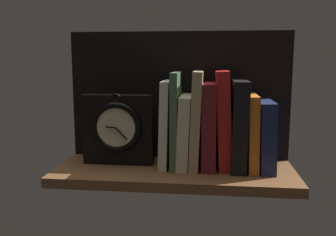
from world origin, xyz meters
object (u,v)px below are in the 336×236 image
object	(u,v)px
book_white_catcher	(166,124)
book_orange_pandolfini	(252,132)
book_tan_shortstories	(196,119)
book_navy_bierce	(265,135)
book_green_romantic	(175,120)
book_black_skeptic	(238,125)
book_maroon_dawkins	(209,125)
book_red_requiem	(224,120)
book_cream_twain	(185,131)
framed_clock	(118,129)

from	to	relation	value
book_white_catcher	book_orange_pandolfini	world-z (taller)	book_white_catcher
book_tan_shortstories	book_navy_bierce	world-z (taller)	book_tan_shortstories
book_green_romantic	book_black_skeptic	bearing A→B (deg)	0.00
book_white_catcher	book_orange_pandolfini	bearing A→B (deg)	0.00
book_maroon_dawkins	book_red_requiem	size ratio (longest dim) A/B	0.88
book_cream_twain	book_tan_shortstories	size ratio (longest dim) A/B	0.75
book_green_romantic	book_black_skeptic	distance (cm)	16.75
book_green_romantic	book_maroon_dawkins	world-z (taller)	book_green_romantic
book_navy_bierce	book_orange_pandolfini	bearing A→B (deg)	180.00
book_white_catcher	book_green_romantic	world-z (taller)	book_green_romantic
book_green_romantic	framed_clock	size ratio (longest dim) A/B	1.28
book_tan_shortstories	book_navy_bierce	bearing A→B (deg)	0.00
book_red_requiem	book_green_romantic	bearing A→B (deg)	180.00
book_orange_pandolfini	book_maroon_dawkins	bearing A→B (deg)	180.00
book_maroon_dawkins	book_black_skeptic	distance (cm)	7.67
book_green_romantic	book_black_skeptic	world-z (taller)	book_green_romantic
book_cream_twain	book_orange_pandolfini	bearing A→B (deg)	0.00
book_cream_twain	book_red_requiem	world-z (taller)	book_red_requiem
book_tan_shortstories	book_maroon_dawkins	size ratio (longest dim) A/B	1.14
book_cream_twain	book_navy_bierce	distance (cm)	20.91
book_maroon_dawkins	book_navy_bierce	xyz separation A→B (cm)	(14.56, 0.00, -2.22)
book_cream_twain	book_red_requiem	size ratio (longest dim) A/B	0.74
book_maroon_dawkins	framed_clock	xyz separation A→B (cm)	(-24.51, -0.02, -1.44)
book_cream_twain	framed_clock	bearing A→B (deg)	-179.95
book_cream_twain	book_green_romantic	bearing A→B (deg)	180.00
book_green_romantic	book_cream_twain	size ratio (longest dim) A/B	1.32
book_orange_pandolfini	book_navy_bierce	world-z (taller)	book_orange_pandolfini
book_black_skeptic	book_white_catcher	bearing A→B (deg)	180.00
book_white_catcher	book_red_requiem	distance (cm)	15.25
book_white_catcher	framed_clock	bearing A→B (deg)	-179.93
book_maroon_dawkins	book_cream_twain	bearing A→B (deg)	180.00
book_tan_shortstories	book_orange_pandolfini	bearing A→B (deg)	0.00
book_orange_pandolfini	framed_clock	distance (cm)	35.64
book_white_catcher	book_red_requiem	size ratio (longest dim) A/B	0.89
book_orange_pandolfini	book_navy_bierce	size ratio (longest dim) A/B	1.09
book_cream_twain	book_red_requiem	distance (cm)	10.63
framed_clock	book_black_skeptic	bearing A→B (deg)	0.03
book_maroon_dawkins	book_orange_pandolfini	distance (cm)	11.22
book_cream_twain	framed_clock	size ratio (longest dim) A/B	0.97
book_orange_pandolfini	book_tan_shortstories	bearing A→B (deg)	180.00
book_green_romantic	book_orange_pandolfini	world-z (taller)	book_green_romantic
book_cream_twain	book_red_requiem	bearing A→B (deg)	0.00
book_tan_shortstories	book_white_catcher	bearing A→B (deg)	180.00
book_tan_shortstories	book_black_skeptic	xyz separation A→B (cm)	(11.00, 0.00, -1.14)
book_red_requiem	framed_clock	world-z (taller)	book_red_requiem
book_maroon_dawkins	book_black_skeptic	bearing A→B (deg)	0.00
book_white_catcher	book_navy_bierce	size ratio (longest dim) A/B	1.28
book_white_catcher	book_orange_pandolfini	size ratio (longest dim) A/B	1.18
book_maroon_dawkins	book_red_requiem	xyz separation A→B (cm)	(3.79, 0.00, 1.58)
book_green_romantic	book_black_skeptic	xyz separation A→B (cm)	(16.72, 0.00, -1.01)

